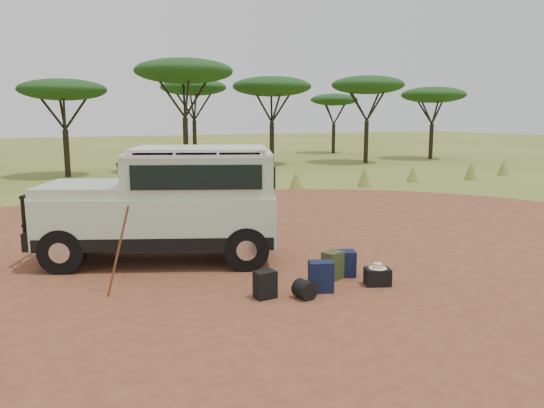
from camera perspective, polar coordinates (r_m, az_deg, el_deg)
name	(u,v)px	position (r m, az deg, el deg)	size (l,w,h in m)	color
ground	(255,260)	(11.32, -1.85, -6.02)	(140.00, 140.00, 0.00)	olive
dirt_clearing	(255,260)	(11.32, -1.85, -6.00)	(23.00, 23.00, 0.01)	brown
grass_fringe	(158,190)	(19.35, -12.21, 1.50)	(36.60, 1.60, 0.90)	olive
acacia_treeline	(114,80)	(30.26, -16.61, 12.62)	(46.70, 13.20, 6.26)	black
safari_vehicle	(168,207)	(11.25, -11.08, -0.27)	(5.22, 3.69, 2.39)	#B0C5A8
walking_staff	(118,252)	(9.23, -16.23, -4.96)	(0.04, 0.04, 1.61)	brown
backpack_black	(265,285)	(8.95, -0.74, -8.68)	(0.34, 0.25, 0.47)	black
backpack_navy	(321,277)	(9.29, 5.28, -7.80)	(0.41, 0.30, 0.54)	#101A33
backpack_olive	(333,265)	(10.01, 6.58, -6.59)	(0.38, 0.27, 0.53)	#2F3C1B
duffel_navy	(343,264)	(10.22, 7.67, -6.37)	(0.44, 0.33, 0.50)	#101A33
hard_case	(378,277)	(9.81, 11.28, -7.70)	(0.45, 0.32, 0.32)	black
stuff_sack	(304,290)	(8.97, 3.51, -9.17)	(0.32, 0.32, 0.32)	black
safari_hat	(378,267)	(9.76, 11.32, -6.61)	(0.33, 0.33, 0.09)	beige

